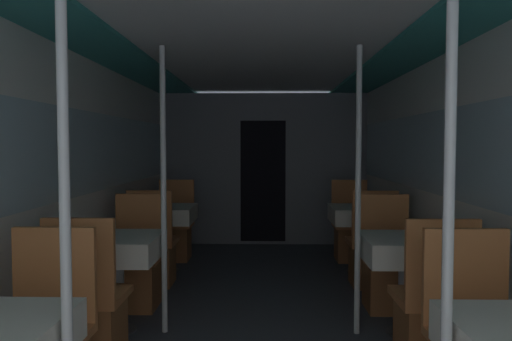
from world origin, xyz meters
name	(u,v)px	position (x,y,z in m)	size (l,w,h in m)	color
wall_left	(74,182)	(-1.49, 2.75, 1.12)	(0.05, 8.29, 2.15)	silver
wall_right	(450,183)	(1.49, 2.75, 1.12)	(0.05, 8.29, 2.15)	silver
ceiling_panel	(261,46)	(0.00, 2.75, 2.19)	(2.99, 8.29, 0.07)	silver
bulkhead_far	(263,169)	(0.00, 5.90, 1.07)	(2.93, 0.09, 2.15)	slate
support_pole_left_0	(65,235)	(-0.73, 0.67, 1.07)	(0.04, 0.04, 2.15)	silver
dining_table_left_1	(116,252)	(-1.09, 2.50, 0.61)	(0.65, 0.65, 0.73)	#4C4C51
chair_left_near_1	(90,319)	(-1.09, 1.93, 0.30)	(0.44, 0.44, 0.98)	#9C5B31
chair_left_far_1	(136,273)	(-1.09, 3.07, 0.30)	(0.44, 0.44, 0.98)	#9C5B31
support_pole_left_1	(164,191)	(-0.73, 2.50, 1.07)	(0.04, 0.04, 2.15)	silver
dining_table_left_2	(165,217)	(-1.09, 4.33, 0.61)	(0.65, 0.65, 0.73)	#4C4C51
chair_left_near_2	(154,256)	(-1.09, 3.76, 0.30)	(0.44, 0.44, 0.98)	#9C5B31
chair_left_far_2	(174,235)	(-1.09, 4.90, 0.30)	(0.44, 0.44, 0.98)	#9C5B31
support_pole_right_0	(448,236)	(0.73, 0.67, 1.07)	(0.04, 0.04, 2.15)	silver
dining_table_right_1	(407,253)	(1.09, 2.50, 0.61)	(0.65, 0.65, 0.73)	#4C4C51
chair_right_near_1	(431,321)	(1.09, 1.93, 0.30)	(0.44, 0.44, 0.98)	#9C5B31
chair_right_far_1	(387,275)	(1.09, 3.07, 0.30)	(0.44, 0.44, 0.98)	#9C5B31
support_pole_right_1	(358,191)	(0.73, 2.50, 1.07)	(0.04, 0.04, 2.15)	silver
dining_table_right_2	(360,217)	(1.09, 4.33, 0.61)	(0.65, 0.65, 0.73)	#4C4C51
chair_right_near_2	(371,257)	(1.09, 3.76, 0.30)	(0.44, 0.44, 0.98)	#9C5B31
chair_right_far_2	(351,236)	(1.09, 4.90, 0.30)	(0.44, 0.44, 0.98)	#9C5B31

